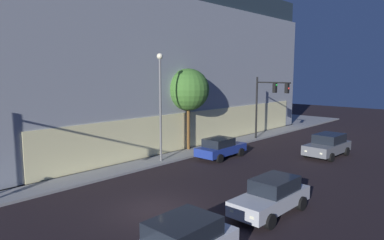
{
  "coord_description": "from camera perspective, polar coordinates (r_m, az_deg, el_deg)",
  "views": [
    {
      "loc": [
        -10.41,
        -12.15,
        6.53
      ],
      "look_at": [
        8.01,
        5.02,
        3.15
      ],
      "focal_mm": 32.36,
      "sensor_mm": 36.0,
      "label": 1
    }
  ],
  "objects": [
    {
      "name": "street_lamp_sidewalk",
      "position": [
        25.09,
        -5.25,
        4.29
      ],
      "size": [
        0.44,
        0.44,
        7.82
      ],
      "color": "slate",
      "rests_on": "sidewalk_corner"
    },
    {
      "name": "car_grey",
      "position": [
        29.53,
        21.45,
        -3.87
      ],
      "size": [
        4.72,
        2.37,
        1.77
      ],
      "color": "slate",
      "rests_on": "ground"
    },
    {
      "name": "traffic_light_far_corner",
      "position": [
        33.87,
        12.56,
        3.81
      ],
      "size": [
        0.38,
        3.73,
        6.06
      ],
      "color": "black",
      "rests_on": "sidewalk_corner"
    },
    {
      "name": "car_silver",
      "position": [
        17.01,
        12.99,
        -12.07
      ],
      "size": [
        4.62,
        2.01,
        1.68
      ],
      "color": "#B7BABF",
      "rests_on": "ground"
    },
    {
      "name": "ground_plane",
      "position": [
        17.29,
        -6.14,
        -14.6
      ],
      "size": [
        120.0,
        120.0,
        0.0
      ],
      "primitive_type": "plane",
      "color": "black"
    },
    {
      "name": "sidewalk_tree",
      "position": [
        28.9,
        -0.61,
        5.01
      ],
      "size": [
        3.49,
        3.49,
        6.82
      ],
      "color": "brown",
      "rests_on": "sidewalk_corner"
    },
    {
      "name": "modern_building",
      "position": [
        39.55,
        -11.44,
        8.77
      ],
      "size": [
        34.91,
        24.07,
        14.95
      ],
      "color": "#4C4C51",
      "rests_on": "ground"
    },
    {
      "name": "car_blue",
      "position": [
        27.13,
        4.72,
        -4.55
      ],
      "size": [
        4.49,
        2.12,
        1.58
      ],
      "color": "navy",
      "rests_on": "ground"
    }
  ]
}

